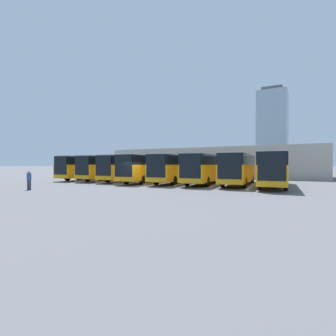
% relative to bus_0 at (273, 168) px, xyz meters
% --- Properties ---
extents(ground_plane, '(600.00, 600.00, 0.00)m').
position_rel_bus_0_xyz_m(ground_plane, '(12.75, 5.61, -1.90)').
color(ground_plane, '#5B5B60').
extents(bus_0, '(3.57, 12.33, 3.42)m').
position_rel_bus_0_xyz_m(bus_0, '(0.00, 0.00, 0.00)').
color(bus_0, orange).
rests_on(bus_0, ground_plane).
extents(curb_divider_0, '(0.86, 6.52, 0.15)m').
position_rel_bus_0_xyz_m(curb_divider_0, '(1.82, 1.80, -1.82)').
color(curb_divider_0, '#9E9E99').
rests_on(curb_divider_0, ground_plane).
extents(bus_1, '(3.57, 12.33, 3.42)m').
position_rel_bus_0_xyz_m(bus_1, '(3.64, -0.98, 0.00)').
color(bus_1, orange).
rests_on(bus_1, ground_plane).
extents(curb_divider_1, '(0.86, 6.52, 0.15)m').
position_rel_bus_0_xyz_m(curb_divider_1, '(5.47, 0.82, -1.82)').
color(curb_divider_1, '#9E9E99').
rests_on(curb_divider_1, ground_plane).
extents(bus_2, '(3.57, 12.33, 3.42)m').
position_rel_bus_0_xyz_m(bus_2, '(7.28, -0.58, 0.00)').
color(bus_2, orange).
rests_on(bus_2, ground_plane).
extents(curb_divider_2, '(0.86, 6.52, 0.15)m').
position_rel_bus_0_xyz_m(curb_divider_2, '(9.11, 1.22, -1.82)').
color(curb_divider_2, '#9E9E99').
rests_on(curb_divider_2, ground_plane).
extents(bus_3, '(3.57, 12.33, 3.42)m').
position_rel_bus_0_xyz_m(bus_3, '(10.93, -0.38, 0.00)').
color(bus_3, orange).
rests_on(bus_3, ground_plane).
extents(curb_divider_3, '(0.86, 6.52, 0.15)m').
position_rel_bus_0_xyz_m(curb_divider_3, '(12.75, 1.42, -1.82)').
color(curb_divider_3, '#9E9E99').
rests_on(curb_divider_3, ground_plane).
extents(bus_4, '(3.57, 12.33, 3.42)m').
position_rel_bus_0_xyz_m(bus_4, '(14.57, 0.17, 0.00)').
color(bus_4, orange).
rests_on(bus_4, ground_plane).
extents(curb_divider_4, '(0.86, 6.52, 0.15)m').
position_rel_bus_0_xyz_m(curb_divider_4, '(16.39, 1.97, -1.82)').
color(curb_divider_4, '#9E9E99').
rests_on(curb_divider_4, ground_plane).
extents(bus_5, '(3.57, 12.33, 3.42)m').
position_rel_bus_0_xyz_m(bus_5, '(18.21, -0.77, 0.00)').
color(bus_5, orange).
rests_on(bus_5, ground_plane).
extents(curb_divider_5, '(0.86, 6.52, 0.15)m').
position_rel_bus_0_xyz_m(curb_divider_5, '(20.04, 1.02, -1.82)').
color(curb_divider_5, '#9E9E99').
rests_on(curb_divider_5, ground_plane).
extents(bus_6, '(3.57, 12.33, 3.42)m').
position_rel_bus_0_xyz_m(bus_6, '(21.85, -0.98, 0.00)').
color(bus_6, orange).
rests_on(bus_6, ground_plane).
extents(curb_divider_6, '(0.86, 6.52, 0.15)m').
position_rel_bus_0_xyz_m(curb_divider_6, '(23.68, 0.82, -1.82)').
color(curb_divider_6, '#9E9E99').
rests_on(curb_divider_6, ground_plane).
extents(bus_7, '(3.57, 12.33, 3.42)m').
position_rel_bus_0_xyz_m(bus_7, '(25.50, -0.82, 0.00)').
color(bus_7, orange).
rests_on(bus_7, ground_plane).
extents(pedestrian, '(0.42, 0.42, 1.72)m').
position_rel_bus_0_xyz_m(pedestrian, '(18.66, 13.57, -0.97)').
color(pedestrian, '#38384C').
rests_on(pedestrian, ground_plane).
extents(station_building, '(37.21, 14.54, 5.11)m').
position_rel_bus_0_xyz_m(station_building, '(12.75, -18.84, 0.69)').
color(station_building, '#A8A399').
rests_on(station_building, ground_plane).
extents(office_tower, '(17.77, 17.77, 51.21)m').
position_rel_bus_0_xyz_m(office_tower, '(18.51, -152.70, 23.11)').
color(office_tower, '#93A8B7').
rests_on(office_tower, ground_plane).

